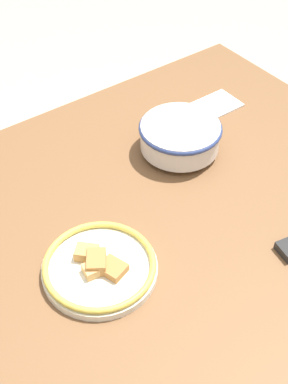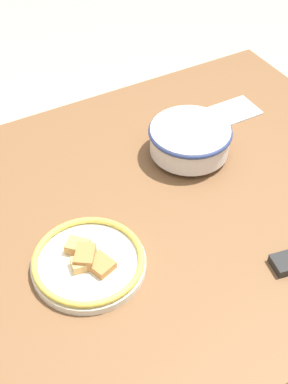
% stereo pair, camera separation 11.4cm
% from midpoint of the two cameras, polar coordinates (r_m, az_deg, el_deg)
% --- Properties ---
extents(ground_plane, '(8.00, 8.00, 0.00)m').
position_cam_midpoint_polar(ground_plane, '(1.88, -1.11, -17.60)').
color(ground_plane, '#B7A88E').
extents(dining_table, '(1.32, 0.99, 0.74)m').
position_cam_midpoint_polar(dining_table, '(1.33, -1.49, -4.22)').
color(dining_table, brown).
rests_on(dining_table, ground_plane).
extents(noodle_bowl, '(0.22, 0.22, 0.09)m').
position_cam_midpoint_polar(noodle_bowl, '(1.40, 1.53, 5.88)').
color(noodle_bowl, silver).
rests_on(noodle_bowl, dining_table).
extents(food_plate, '(0.25, 0.25, 0.05)m').
position_cam_midpoint_polar(food_plate, '(1.15, -7.63, -8.06)').
color(food_plate, silver).
rests_on(food_plate, dining_table).
extents(folded_napkin, '(0.14, 0.10, 0.01)m').
position_cam_midpoint_polar(folded_napkin, '(1.60, 5.56, 9.10)').
color(folded_napkin, white).
rests_on(folded_napkin, dining_table).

